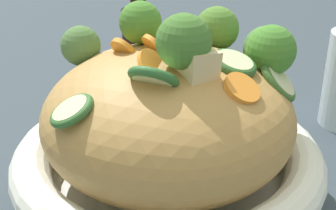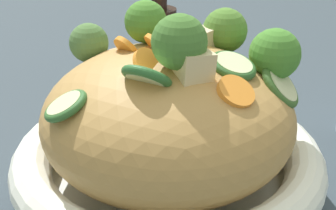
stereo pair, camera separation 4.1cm
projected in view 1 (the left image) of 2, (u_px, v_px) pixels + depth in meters
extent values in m
plane|color=#35414A|center=(168.00, 195.00, 0.45)|extent=(3.00, 3.00, 0.00)
cylinder|color=white|center=(168.00, 185.00, 0.45)|extent=(0.26, 0.26, 0.02)
torus|color=white|center=(168.00, 158.00, 0.44)|extent=(0.28, 0.28, 0.04)
ellipsoid|color=#B6894A|center=(168.00, 117.00, 0.42)|extent=(0.22, 0.22, 0.12)
torus|color=tan|center=(116.00, 62.00, 0.42)|extent=(0.08, 0.08, 0.02)
torus|color=#BD7F45|center=(190.00, 83.00, 0.42)|extent=(0.08, 0.08, 0.02)
cone|color=#90B36D|center=(268.00, 75.00, 0.42)|extent=(0.03, 0.03, 0.02)
sphere|color=#45832F|center=(271.00, 50.00, 0.41)|extent=(0.06, 0.06, 0.04)
cone|color=#97B06A|center=(216.00, 50.00, 0.46)|extent=(0.03, 0.03, 0.01)
sphere|color=#508031|center=(217.00, 29.00, 0.45)|extent=(0.05, 0.05, 0.04)
cone|color=#94B671|center=(82.00, 67.00, 0.45)|extent=(0.02, 0.02, 0.02)
sphere|color=#4F773F|center=(81.00, 46.00, 0.45)|extent=(0.05, 0.05, 0.04)
cone|color=#95BA6C|center=(141.00, 46.00, 0.43)|extent=(0.02, 0.02, 0.02)
sphere|color=#48832E|center=(140.00, 22.00, 0.42)|extent=(0.05, 0.05, 0.04)
cone|color=#98AF6E|center=(264.00, 73.00, 0.44)|extent=(0.02, 0.03, 0.02)
sphere|color=#4C7C40|center=(266.00, 49.00, 0.43)|extent=(0.05, 0.05, 0.04)
cone|color=#91AF75|center=(183.00, 71.00, 0.37)|extent=(0.02, 0.02, 0.02)
sphere|color=#447731|center=(184.00, 42.00, 0.36)|extent=(0.05, 0.05, 0.04)
cylinder|color=orange|center=(149.00, 66.00, 0.37)|extent=(0.03, 0.02, 0.03)
cylinder|color=orange|center=(124.00, 50.00, 0.41)|extent=(0.02, 0.03, 0.02)
cylinder|color=orange|center=(154.00, 47.00, 0.40)|extent=(0.03, 0.03, 0.02)
cylinder|color=orange|center=(242.00, 89.00, 0.36)|extent=(0.04, 0.04, 0.02)
cylinder|color=beige|center=(234.00, 63.00, 0.39)|extent=(0.03, 0.04, 0.02)
torus|color=#2B5927|center=(234.00, 63.00, 0.39)|extent=(0.04, 0.04, 0.02)
cylinder|color=beige|center=(153.00, 78.00, 0.35)|extent=(0.03, 0.03, 0.03)
torus|color=#2D6730|center=(153.00, 78.00, 0.35)|extent=(0.04, 0.04, 0.03)
cylinder|color=beige|center=(72.00, 111.00, 0.35)|extent=(0.04, 0.04, 0.02)
torus|color=#30612D|center=(72.00, 111.00, 0.35)|extent=(0.05, 0.05, 0.02)
cylinder|color=beige|center=(278.00, 81.00, 0.41)|extent=(0.04, 0.03, 0.03)
torus|color=#365E26|center=(278.00, 81.00, 0.41)|extent=(0.05, 0.04, 0.04)
cube|color=beige|center=(197.00, 65.00, 0.36)|extent=(0.04, 0.04, 0.03)
cube|color=beige|center=(191.00, 38.00, 0.44)|extent=(0.03, 0.03, 0.02)
cylinder|color=black|center=(139.00, 51.00, 0.65)|extent=(0.05, 0.05, 0.11)
cylinder|color=black|center=(138.00, 1.00, 0.62)|extent=(0.02, 0.02, 0.02)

